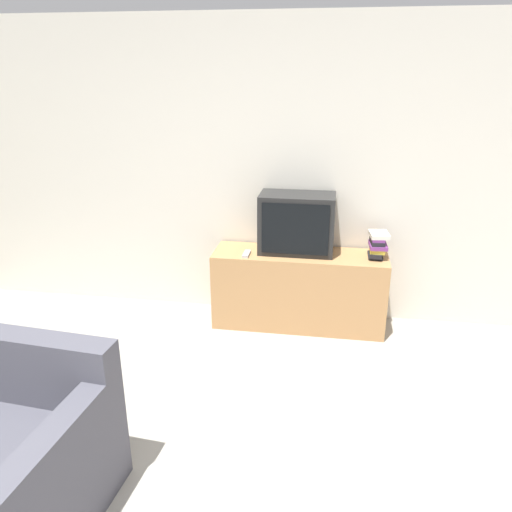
% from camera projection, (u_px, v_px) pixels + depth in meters
% --- Properties ---
extents(wall_back, '(9.00, 0.06, 2.60)m').
position_uv_depth(wall_back, '(226.00, 173.00, 4.42)').
color(wall_back, silver).
rests_on(wall_back, ground_plane).
extents(tv_stand, '(1.49, 0.44, 0.68)m').
position_uv_depth(tv_stand, '(299.00, 289.00, 4.40)').
color(tv_stand, tan).
rests_on(tv_stand, ground_plane).
extents(television, '(0.63, 0.35, 0.51)m').
position_uv_depth(television, '(297.00, 223.00, 4.24)').
color(television, black).
rests_on(television, tv_stand).
extents(book_stack, '(0.17, 0.23, 0.21)m').
position_uv_depth(book_stack, '(377.00, 245.00, 4.16)').
color(book_stack, black).
rests_on(book_stack, tv_stand).
extents(remote_on_stand, '(0.05, 0.15, 0.02)m').
position_uv_depth(remote_on_stand, '(247.00, 254.00, 4.24)').
color(remote_on_stand, '#B7B7B7').
rests_on(remote_on_stand, tv_stand).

